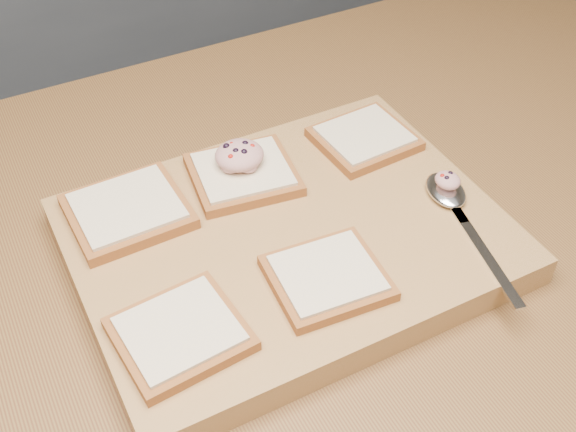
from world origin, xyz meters
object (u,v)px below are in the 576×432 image
cutting_board (288,240)px  tuna_salad_dollop (239,155)px  spoon (451,199)px  bread_far_center (243,174)px

cutting_board → tuna_salad_dollop: 0.12m
cutting_board → tuna_salad_dollop: bearing=93.9°
cutting_board → spoon: (0.18, -0.05, 0.02)m
cutting_board → spoon: bearing=-15.1°
cutting_board → bread_far_center: (-0.01, 0.10, 0.03)m
tuna_salad_dollop → spoon: size_ratio=0.28×
bread_far_center → tuna_salad_dollop: tuna_salad_dollop is taller
cutting_board → tuna_salad_dollop: (-0.01, 0.11, 0.05)m
tuna_salad_dollop → spoon: (0.19, -0.15, -0.02)m
bread_far_center → tuna_salad_dollop: bearing=89.1°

